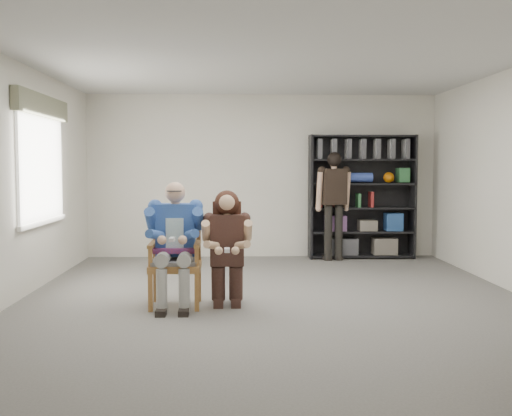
{
  "coord_description": "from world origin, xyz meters",
  "views": [
    {
      "loc": [
        -0.45,
        -6.85,
        1.57
      ],
      "look_at": [
        -0.2,
        0.6,
        1.05
      ],
      "focal_mm": 42.0,
      "sensor_mm": 36.0,
      "label": 1
    }
  ],
  "objects_px": {
    "seated_man": "(175,244)",
    "bookshelf": "(362,197)",
    "standing_man": "(334,207)",
    "armchair": "(175,258)",
    "kneeling_woman": "(227,251)"
  },
  "relations": [
    {
      "from": "bookshelf",
      "to": "armchair",
      "type": "bearing_deg",
      "value": -129.12
    },
    {
      "from": "seated_man",
      "to": "bookshelf",
      "type": "bearing_deg",
      "value": 50.04
    },
    {
      "from": "kneeling_woman",
      "to": "standing_man",
      "type": "relative_size",
      "value": 0.72
    },
    {
      "from": "kneeling_woman",
      "to": "standing_man",
      "type": "bearing_deg",
      "value": 61.83
    },
    {
      "from": "seated_man",
      "to": "bookshelf",
      "type": "distance_m",
      "value": 4.5
    },
    {
      "from": "armchair",
      "to": "kneeling_woman",
      "type": "relative_size",
      "value": 0.84
    },
    {
      "from": "seated_man",
      "to": "standing_man",
      "type": "bearing_deg",
      "value": 53.55
    },
    {
      "from": "armchair",
      "to": "kneeling_woman",
      "type": "height_order",
      "value": "kneeling_woman"
    },
    {
      "from": "standing_man",
      "to": "armchair",
      "type": "bearing_deg",
      "value": -138.16
    },
    {
      "from": "armchair",
      "to": "bookshelf",
      "type": "height_order",
      "value": "bookshelf"
    },
    {
      "from": "armchair",
      "to": "standing_man",
      "type": "relative_size",
      "value": 0.6
    },
    {
      "from": "bookshelf",
      "to": "standing_man",
      "type": "xyz_separation_m",
      "value": [
        -0.52,
        -0.26,
        -0.15
      ]
    },
    {
      "from": "seated_man",
      "to": "bookshelf",
      "type": "relative_size",
      "value": 0.67
    },
    {
      "from": "kneeling_woman",
      "to": "bookshelf",
      "type": "distance_m",
      "value": 4.27
    },
    {
      "from": "seated_man",
      "to": "kneeling_woman",
      "type": "distance_m",
      "value": 0.6
    }
  ]
}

